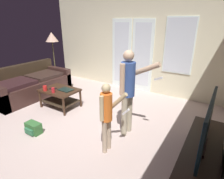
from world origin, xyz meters
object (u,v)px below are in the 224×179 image
object	(u,v)px
floor_lamp	(52,39)
tv_remote_black	(53,89)
coffee_table	(60,94)
laptop_closed	(66,90)
tv_stand	(200,160)
person_adult	(128,86)
person_child	(107,113)
leather_couch	(30,85)
backpack	(33,128)
cup_near_edge	(45,88)
flat_screen_tv	(207,125)
cup_by_laptop	(53,90)

from	to	relation	value
floor_lamp	tv_remote_black	xyz separation A→B (m)	(1.45, -1.36, -0.96)
coffee_table	laptop_closed	bearing A→B (deg)	16.90
tv_stand	person_adult	bearing A→B (deg)	166.22
person_child	tv_remote_black	size ratio (longest dim) A/B	6.69
coffee_table	person_adult	size ratio (longest dim) A/B	0.56
leather_couch	laptop_closed	distance (m)	1.41
person_adult	floor_lamp	bearing A→B (deg)	157.88
leather_couch	tv_stand	bearing A→B (deg)	-6.53
tv_stand	laptop_closed	size ratio (longest dim) A/B	5.51
person_child	tv_remote_black	bearing A→B (deg)	161.46
backpack	cup_near_edge	distance (m)	1.11
leather_couch	tv_remote_black	xyz separation A→B (m)	(1.10, -0.13, 0.17)
floor_lamp	backpack	xyz separation A→B (m)	(2.01, -2.35, -1.32)
flat_screen_tv	cup_near_edge	distance (m)	3.39
coffee_table	backpack	xyz separation A→B (m)	(0.41, -1.06, -0.23)
coffee_table	cup_near_edge	xyz separation A→B (m)	(-0.21, -0.23, 0.18)
cup_near_edge	person_adult	bearing A→B (deg)	3.10
backpack	laptop_closed	distance (m)	1.19
person_adult	cup_near_edge	distance (m)	2.13
person_child	coffee_table	bearing A→B (deg)	158.29
flat_screen_tv	backpack	world-z (taller)	flat_screen_tv
person_adult	floor_lamp	world-z (taller)	floor_lamp
leather_couch	person_adult	distance (m)	3.19
person_child	cup_near_edge	distance (m)	2.12
flat_screen_tv	person_adult	xyz separation A→B (m)	(-1.28, 0.31, 0.18)
backpack	tv_remote_black	xyz separation A→B (m)	(-0.55, 1.00, 0.36)
coffee_table	tv_stand	size ratio (longest dim) A/B	0.48
tv_remote_black	floor_lamp	bearing A→B (deg)	104.56
floor_lamp	backpack	size ratio (longest dim) A/B	5.34
person_adult	floor_lamp	size ratio (longest dim) A/B	0.94
person_child	flat_screen_tv	bearing A→B (deg)	12.74
coffee_table	cup_near_edge	size ratio (longest dim) A/B	7.21
cup_near_edge	laptop_closed	bearing A→B (deg)	37.22
flat_screen_tv	person_child	distance (m)	1.36
tv_stand	cup_by_laptop	distance (m)	3.15
person_child	cup_by_laptop	size ratio (longest dim) A/B	10.09
coffee_table	laptop_closed	world-z (taller)	laptop_closed
coffee_table	person_child	distance (m)	2.01
leather_couch	flat_screen_tv	xyz separation A→B (m)	(4.40, -0.50, 0.45)
leather_couch	tv_stand	distance (m)	4.43
person_adult	backpack	distance (m)	1.93
laptop_closed	cup_by_laptop	bearing A→B (deg)	-113.22
cup_by_laptop	leather_couch	bearing A→B (deg)	167.63
floor_lamp	leather_couch	bearing A→B (deg)	-73.82
person_adult	cup_by_laptop	distance (m)	1.89
cup_near_edge	cup_by_laptop	xyz separation A→B (m)	(0.25, 0.02, -0.00)
tv_stand	floor_lamp	distance (m)	5.21
coffee_table	cup_by_laptop	xyz separation A→B (m)	(0.03, -0.21, 0.18)
coffee_table	tv_remote_black	xyz separation A→B (m)	(-0.15, -0.07, 0.13)
floor_lamp	person_child	bearing A→B (deg)	-30.48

